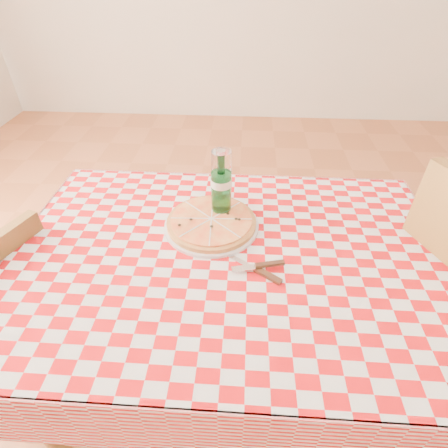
% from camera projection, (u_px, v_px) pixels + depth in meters
% --- Properties ---
extents(dining_table, '(1.20, 0.80, 0.75)m').
position_uv_depth(dining_table, '(229.00, 276.00, 1.09)').
color(dining_table, brown).
rests_on(dining_table, ground).
extents(tablecloth, '(1.30, 0.90, 0.01)m').
position_uv_depth(tablecloth, '(229.00, 254.00, 1.03)').
color(tablecloth, '#A70A0D').
rests_on(tablecloth, dining_table).
extents(chair_far, '(0.48, 0.48, 0.82)m').
position_uv_depth(chair_far, '(5.00, 317.00, 1.19)').
color(chair_far, brown).
rests_on(chair_far, ground).
extents(pizza_plate, '(0.31, 0.31, 0.04)m').
position_uv_depth(pizza_plate, '(211.00, 222.00, 1.11)').
color(pizza_plate, '#CE8B44').
rests_on(pizza_plate, tablecloth).
extents(water_bottle, '(0.08, 0.08, 0.24)m').
position_uv_depth(water_bottle, '(221.00, 185.00, 1.09)').
color(water_bottle, '#18612A').
rests_on(water_bottle, tablecloth).
extents(wine_glass, '(0.07, 0.07, 0.18)m').
position_uv_depth(wine_glass, '(222.00, 175.00, 1.20)').
color(wine_glass, white).
rests_on(wine_glass, tablecloth).
extents(cutlery, '(0.23, 0.20, 0.02)m').
position_uv_depth(cutlery, '(255.00, 267.00, 0.96)').
color(cutlery, silver).
rests_on(cutlery, tablecloth).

